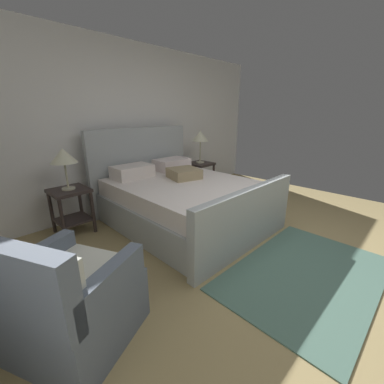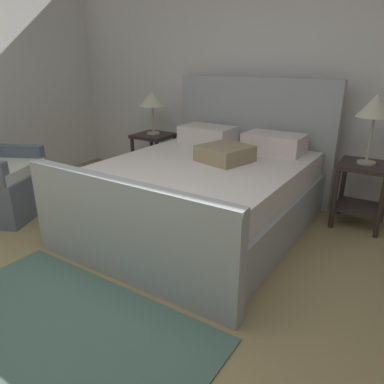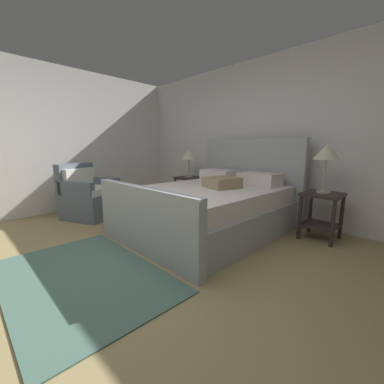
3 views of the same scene
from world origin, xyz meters
name	(u,v)px [view 3 (image 3 of 3)]	position (x,y,z in m)	size (l,w,h in m)	color
ground_plane	(104,281)	(0.00, 0.00, -0.01)	(5.65, 5.67, 0.02)	#9B8757
wall_back	(268,140)	(0.00, 2.89, 1.28)	(5.77, 0.12, 2.57)	white
wall_side_left	(16,140)	(-2.88, 0.00, 1.28)	(0.12, 5.79, 2.57)	white
bed	(210,206)	(-0.19, 1.67, 0.36)	(1.84, 2.20, 1.30)	#A3ABAC
nightstand_right	(321,208)	(1.03, 2.41, 0.40)	(0.44, 0.44, 0.60)	#322826
table_lamp_right	(327,153)	(1.03, 2.41, 1.09)	(0.30, 0.30, 0.60)	#B7B293
nightstand_left	(189,187)	(-1.40, 2.46, 0.40)	(0.44, 0.44, 0.60)	#322826
table_lamp_left	(189,155)	(-1.40, 2.46, 1.01)	(0.32, 0.32, 0.52)	#B7B293
armchair	(89,197)	(-2.09, 0.77, 0.35)	(0.96, 0.96, 0.90)	slate
area_rug	(82,276)	(-0.19, -0.12, 0.01)	(1.83, 1.18, 0.01)	#4C6D5F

